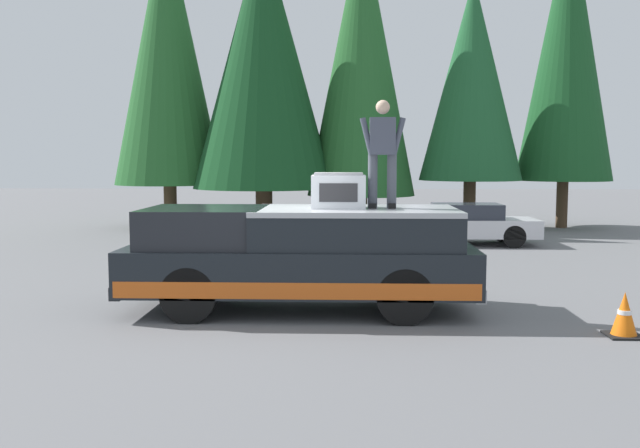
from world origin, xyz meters
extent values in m
plane|color=slate|center=(0.00, 0.00, 0.00)|extent=(90.00, 90.00, 0.00)
cube|color=black|center=(0.13, -0.54, 0.70)|extent=(2.00, 5.50, 0.70)
cube|color=#CC5619|center=(0.13, -0.54, 0.51)|extent=(2.01, 5.39, 0.24)
cube|color=black|center=(0.13, 0.98, 1.35)|extent=(1.84, 1.87, 0.60)
cube|color=black|center=(0.13, -1.42, 1.31)|extent=(1.92, 3.19, 0.52)
cube|color=#A8AAAF|center=(0.13, -1.42, 1.61)|extent=(1.94, 3.19, 0.08)
cube|color=#232326|center=(0.13, 2.15, 0.43)|extent=(1.96, 0.16, 0.20)
cube|color=#B2B5BA|center=(0.13, -3.23, 0.43)|extent=(1.96, 0.16, 0.20)
cylinder|color=black|center=(-0.72, 1.06, 0.42)|extent=(0.30, 0.84, 0.84)
cylinder|color=black|center=(0.98, 1.06, 0.42)|extent=(0.30, 0.84, 0.84)
cylinder|color=black|center=(-0.72, -2.13, 0.42)|extent=(0.30, 0.84, 0.84)
cylinder|color=black|center=(0.98, -2.13, 0.42)|extent=(0.30, 0.84, 0.84)
cube|color=silver|center=(0.15, -1.15, 1.91)|extent=(0.64, 0.84, 0.52)
cube|color=#2D2D30|center=(-0.17, -1.15, 1.91)|extent=(0.01, 0.59, 0.29)
cube|color=#99999E|center=(0.15, -1.15, 2.19)|extent=(0.58, 0.76, 0.04)
cylinder|color=#4C515B|center=(0.17, -1.98, 2.07)|extent=(0.15, 0.15, 0.84)
cube|color=black|center=(0.13, -1.98, 1.69)|extent=(0.26, 0.11, 0.08)
cylinder|color=#4C515B|center=(0.17, -1.68, 2.07)|extent=(0.15, 0.15, 0.84)
cube|color=black|center=(0.13, -1.68, 1.69)|extent=(0.26, 0.11, 0.08)
cube|color=#474C5B|center=(0.17, -1.83, 2.78)|extent=(0.24, 0.40, 0.58)
sphere|color=beige|center=(0.17, -1.83, 3.23)|extent=(0.22, 0.22, 0.22)
cylinder|color=#474C5B|center=(0.14, -2.08, 2.78)|extent=(0.09, 0.23, 0.58)
cylinder|color=#474C5B|center=(0.14, -1.59, 2.78)|extent=(0.09, 0.23, 0.58)
cube|color=silver|center=(8.90, -4.57, 0.49)|extent=(1.64, 4.10, 0.50)
cube|color=#282D38|center=(8.90, -4.67, 0.95)|extent=(1.31, 1.89, 0.42)
cylinder|color=black|center=(8.18, -3.30, 0.31)|extent=(0.20, 0.62, 0.62)
cylinder|color=black|center=(9.62, -3.30, 0.31)|extent=(0.20, 0.62, 0.62)
cylinder|color=black|center=(8.18, -5.84, 0.31)|extent=(0.20, 0.62, 0.62)
cylinder|color=black|center=(9.62, -5.84, 0.31)|extent=(0.20, 0.62, 0.62)
cube|color=black|center=(-1.33, -5.08, 0.01)|extent=(0.47, 0.47, 0.03)
cone|color=orange|center=(-1.33, -5.08, 0.31)|extent=(0.36, 0.36, 0.62)
cylinder|color=white|center=(-1.33, -5.08, 0.34)|extent=(0.19, 0.19, 0.06)
cylinder|color=#4C3826|center=(13.94, -8.87, 0.83)|extent=(0.39, 0.39, 1.66)
cone|color=#194C23|center=(13.94, -8.87, 6.29)|extent=(3.29, 3.29, 9.26)
cylinder|color=#4C3826|center=(13.25, -5.50, 0.85)|extent=(0.42, 0.42, 1.69)
cone|color=#1E562D|center=(13.25, -5.50, 5.11)|extent=(3.49, 3.49, 6.83)
cylinder|color=#4C3826|center=(13.37, -1.77, 0.58)|extent=(0.45, 0.45, 1.16)
cone|color=#235B28|center=(13.37, -1.77, 5.87)|extent=(3.72, 3.72, 9.42)
cylinder|color=#4C3826|center=(12.77, 1.54, 0.71)|extent=(0.57, 0.57, 1.43)
cone|color=#14421E|center=(12.77, 1.54, 5.73)|extent=(4.77, 4.77, 8.61)
cylinder|color=#4C3826|center=(13.55, 4.97, 0.76)|extent=(0.46, 0.46, 1.52)
cone|color=#235B28|center=(13.55, 4.97, 6.18)|extent=(3.79, 3.79, 9.32)
camera|label=1|loc=(-10.83, -1.27, 2.43)|focal=39.07mm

